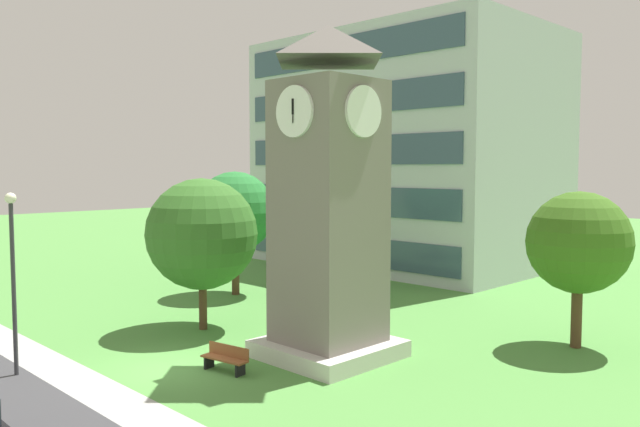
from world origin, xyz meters
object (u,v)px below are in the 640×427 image
(street_lamp, at_px, (13,263))
(tree_streetside, at_px, (235,212))
(clock_tower, at_px, (328,210))
(tree_near_tower, at_px, (579,243))
(tree_by_building, at_px, (202,234))
(park_bench, at_px, (226,358))

(street_lamp, relative_size, tree_streetside, 0.91)
(clock_tower, bearing_deg, tree_near_tower, 52.14)
(clock_tower, relative_size, tree_streetside, 1.78)
(tree_streetside, bearing_deg, tree_near_tower, 9.73)
(tree_by_building, distance_m, tree_streetside, 7.47)
(clock_tower, height_order, tree_by_building, clock_tower)
(clock_tower, height_order, street_lamp, clock_tower)
(street_lamp, relative_size, tree_near_tower, 1.01)
(park_bench, height_order, tree_near_tower, tree_near_tower)
(tree_near_tower, xyz_separation_m, tree_by_building, (-12.45, -8.54, 0.05))
(clock_tower, distance_m, park_bench, 6.27)
(tree_by_building, bearing_deg, tree_streetside, 131.90)
(park_bench, relative_size, tree_near_tower, 0.31)
(tree_near_tower, bearing_deg, park_bench, -122.45)
(tree_near_tower, bearing_deg, tree_by_building, -145.56)
(street_lamp, height_order, tree_near_tower, street_lamp)
(tree_near_tower, bearing_deg, tree_streetside, -170.27)
(clock_tower, relative_size, tree_near_tower, 1.98)
(park_bench, height_order, tree_by_building, tree_by_building)
(street_lamp, relative_size, tree_by_building, 0.94)
(clock_tower, xyz_separation_m, tree_by_building, (-6.55, -0.95, -1.29))
(park_bench, bearing_deg, tree_near_tower, 57.55)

